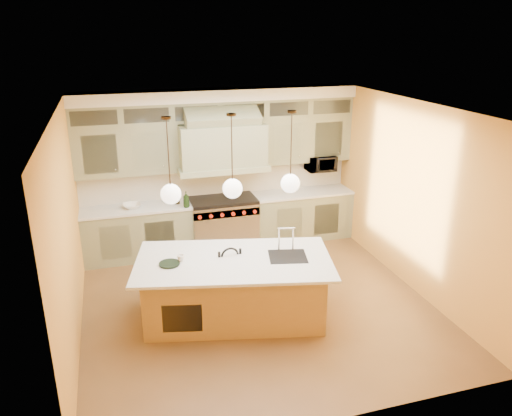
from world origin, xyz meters
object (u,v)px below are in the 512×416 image
object	(u,v)px
range	(223,223)
counter_stool	(233,281)
kitchen_island	(235,287)
microwave	(321,163)

from	to	relation	value
range	counter_stool	distance (m)	2.46
kitchen_island	microwave	size ratio (longest dim) A/B	5.35
kitchen_island	microwave	xyz separation A→B (m)	(2.35, 2.50, 0.98)
counter_stool	range	bearing A→B (deg)	75.71
counter_stool	microwave	size ratio (longest dim) A/B	1.91
kitchen_island	microwave	bearing A→B (deg)	59.75
kitchen_island	counter_stool	bearing A→B (deg)	-126.23
microwave	counter_stool	bearing A→B (deg)	-133.19
range	microwave	xyz separation A→B (m)	(1.95, 0.11, 0.96)
counter_stool	kitchen_island	bearing A→B (deg)	36.43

